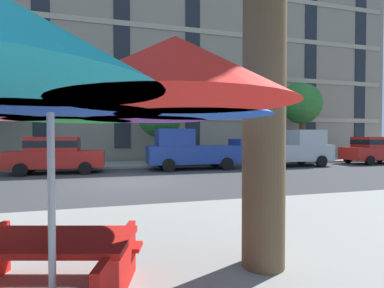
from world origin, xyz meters
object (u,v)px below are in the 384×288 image
object	(u,v)px
pickup_blue	(190,151)
patio_umbrella	(50,86)
sedan_red	(56,154)
street_tree_right	(301,103)
street_tree_middle	(160,115)
picnic_table	(40,266)
sedan_red_midblock	(375,149)
pickup_silver	(292,149)

from	to	relation	value
pickup_blue	patio_umbrella	bearing A→B (deg)	-109.69
sedan_red	pickup_blue	world-z (taller)	pickup_blue
sedan_red	street_tree_right	xyz separation A→B (m)	(16.21, 3.38, 3.36)
pickup_blue	patio_umbrella	size ratio (longest dim) A/B	1.30
pickup_blue	street_tree_middle	bearing A→B (deg)	110.14
patio_umbrella	picnic_table	distance (m)	1.81
sedan_red_midblock	street_tree_right	xyz separation A→B (m)	(-3.28, 3.38, 3.36)
pickup_silver	sedan_red_midblock	distance (m)	6.30
pickup_silver	street_tree_right	size ratio (longest dim) A/B	0.88
pickup_blue	pickup_silver	size ratio (longest dim) A/B	1.00
sedan_red	sedan_red_midblock	distance (m)	19.49
sedan_red_midblock	street_tree_middle	size ratio (longest dim) A/B	0.95
patio_umbrella	picnic_table	xyz separation A→B (m)	(-0.22, 0.56, -1.71)
sedan_red_midblock	street_tree_middle	bearing A→B (deg)	167.44
sedan_red_midblock	street_tree_right	distance (m)	5.79
pickup_silver	street_tree_middle	world-z (taller)	street_tree_middle
pickup_silver	sedan_red_midblock	bearing A→B (deg)	-0.00
pickup_blue	picnic_table	distance (m)	13.05
street_tree_right	picnic_table	size ratio (longest dim) A/B	2.71
street_tree_middle	pickup_silver	bearing A→B (deg)	-22.20
pickup_silver	street_tree_middle	xyz separation A→B (m)	(-7.58, 3.09, 2.13)
street_tree_middle	patio_umbrella	world-z (taller)	street_tree_middle
sedan_red	picnic_table	distance (m)	12.31
pickup_silver	picnic_table	bearing A→B (deg)	-132.70
street_tree_right	patio_umbrella	bearing A→B (deg)	-131.04
picnic_table	sedan_red	bearing A→B (deg)	99.31
pickup_silver	picnic_table	distance (m)	16.53
sedan_red_midblock	patio_umbrella	distance (m)	21.48
pickup_silver	picnic_table	world-z (taller)	pickup_silver
pickup_silver	sedan_red_midblock	world-z (taller)	pickup_silver
street_tree_right	sedan_red_midblock	bearing A→B (deg)	-45.83
sedan_red	pickup_silver	size ratio (longest dim) A/B	0.86
sedan_red_midblock	picnic_table	xyz separation A→B (m)	(-17.50, -12.14, -0.46)
pickup_blue	street_tree_right	bearing A→B (deg)	19.68
sedan_red_midblock	patio_umbrella	bearing A→B (deg)	-143.69
sedan_red	pickup_blue	bearing A→B (deg)	0.00
picnic_table	patio_umbrella	bearing A→B (deg)	-68.84
pickup_silver	patio_umbrella	bearing A→B (deg)	-130.86
street_tree_middle	patio_umbrella	xyz separation A→B (m)	(-3.41, -15.79, -0.96)
pickup_silver	patio_umbrella	size ratio (longest dim) A/B	1.30
patio_umbrella	picnic_table	size ratio (longest dim) A/B	1.84
pickup_blue	sedan_red_midblock	size ratio (longest dim) A/B	1.16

